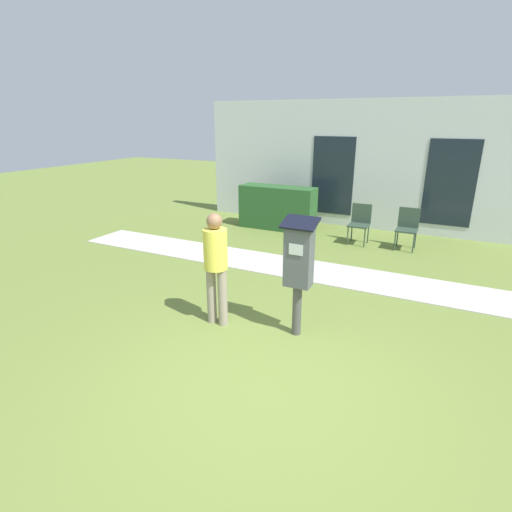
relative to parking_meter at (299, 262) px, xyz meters
name	(u,v)px	position (x,y,z in m)	size (l,w,h in m)	color
ground_plane	(265,387)	(0.11, -1.22, -1.02)	(40.00, 40.00, 0.00)	olive
sidewalk	(347,277)	(0.11, 2.30, -1.01)	(12.00, 1.10, 0.02)	beige
building_facade	(390,167)	(0.11, 6.01, 0.58)	(10.00, 0.26, 3.20)	silver
parking_meter	(299,262)	(0.00, 0.00, 0.00)	(0.44, 0.31, 1.59)	#4C4C4C
person_standing	(216,261)	(-1.10, -0.22, -0.09)	(0.32, 0.32, 1.58)	gray
outdoor_chair_left	(360,221)	(-0.20, 4.51, -0.49)	(0.44, 0.44, 0.90)	#334738
outdoor_chair_middle	(408,225)	(0.82, 4.55, -0.49)	(0.44, 0.44, 0.90)	#334738
hedge_row	(277,208)	(-2.40, 4.84, -0.47)	(1.96, 0.60, 1.10)	#285628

